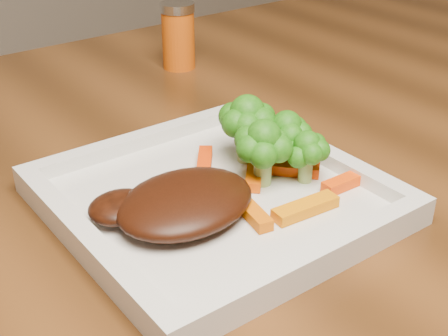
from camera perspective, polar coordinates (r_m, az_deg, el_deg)
plate at (r=0.56m, az=-0.82°, el=-3.05°), size 0.27×0.27×0.01m
steak at (r=0.52m, az=-3.55°, el=-3.14°), size 0.14×0.11×0.03m
broccoli_0 at (r=0.60m, az=2.12°, el=3.65°), size 0.07×0.07×0.07m
broccoli_1 at (r=0.60m, az=5.71°, el=2.89°), size 0.05×0.05×0.06m
broccoli_2 at (r=0.57m, az=7.56°, el=1.41°), size 0.06×0.06×0.06m
broccoli_3 at (r=0.57m, az=3.61°, el=1.33°), size 0.08×0.08×0.06m
carrot_0 at (r=0.54m, az=7.46°, el=-3.64°), size 0.06×0.02×0.01m
carrot_1 at (r=0.58m, az=11.10°, el=-1.23°), size 0.05×0.01×0.01m
carrot_2 at (r=0.53m, az=2.57°, el=-4.08°), size 0.02×0.05×0.01m
carrot_4 at (r=0.61m, az=-1.78°, el=0.61°), size 0.04×0.05×0.01m
carrot_5 at (r=0.60m, az=5.70°, el=0.01°), size 0.05×0.06×0.01m
carrot_6 at (r=0.58m, az=2.78°, el=-0.56°), size 0.05×0.05×0.01m
spice_shaker at (r=0.89m, az=-4.21°, el=11.96°), size 0.05×0.05×0.09m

